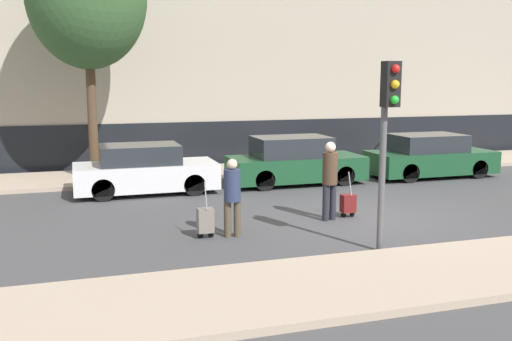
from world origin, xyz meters
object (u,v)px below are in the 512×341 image
parked_bicycle (395,151)px  parked_car_2 (430,157)px  parked_car_1 (295,162)px  pedestrian_right (330,176)px  trolley_left (205,220)px  trolley_right (348,203)px  parked_car_0 (144,170)px  pedestrian_left (232,193)px  traffic_light (387,118)px

parked_bicycle → parked_car_2: bearing=-97.0°
parked_car_1 → pedestrian_right: size_ratio=2.27×
trolley_left → trolley_right: (3.54, 0.71, -0.04)m
parked_car_0 → trolley_left: 5.01m
parked_car_1 → trolley_left: parked_car_1 is taller
parked_car_0 → parked_car_1: size_ratio=0.96×
pedestrian_right → trolley_right: (0.54, 0.12, -0.70)m
pedestrian_right → parked_bicycle: size_ratio=1.01×
parked_car_0 → trolley_right: size_ratio=3.65×
trolley_right → parked_car_2: bearing=39.7°
parked_car_2 → pedestrian_left: bearing=-148.3°
parked_car_0 → parked_car_2: (9.18, -0.08, 0.01)m
parked_car_0 → trolley_left: (0.63, -4.96, -0.28)m
pedestrian_left → trolley_left: (-0.54, 0.07, -0.54)m
pedestrian_left → trolley_left: size_ratio=1.39×
parked_car_0 → trolley_right: bearing=-45.6°
parked_car_0 → parked_bicycle: parked_car_0 is taller
parked_car_2 → pedestrian_left: size_ratio=2.55×
parked_car_2 → pedestrian_left: 9.42m
parked_car_1 → parked_bicycle: size_ratio=2.30×
parked_car_1 → parked_bicycle: (4.99, 2.53, -0.18)m
pedestrian_left → traffic_light: traffic_light is taller
trolley_right → parked_bicycle: parked_bicycle is taller
pedestrian_right → parked_bicycle: bearing=-143.2°
parked_car_2 → trolley_right: 6.53m
parked_car_2 → parked_bicycle: (0.33, 2.68, -0.16)m
parked_car_0 → parked_car_1: (4.52, 0.07, 0.03)m
pedestrian_right → parked_car_1: bearing=-114.4°
trolley_left → trolley_right: 3.61m
parked_car_1 → trolley_right: (-0.36, -4.32, -0.35)m
parked_car_1 → trolley_right: bearing=-94.7°
trolley_left → parked_car_0: bearing=97.3°
trolley_left → trolley_right: trolley_left is taller
trolley_right → traffic_light: traffic_light is taller
trolley_left → parked_bicycle: trolley_left is taller
parked_car_0 → trolley_right: parked_car_0 is taller
parked_car_1 → trolley_right: parked_car_1 is taller
parked_car_0 → traffic_light: 7.98m
parked_car_0 → pedestrian_left: pedestrian_left is taller
trolley_left → parked_car_2: bearing=29.7°
parked_car_1 → pedestrian_right: 4.54m
parked_car_2 → trolley_left: bearing=-150.3°
parked_car_2 → pedestrian_left: (-8.01, -4.95, 0.25)m
pedestrian_right → pedestrian_left: bearing=2.0°
trolley_left → pedestrian_right: 3.13m
pedestrian_left → parked_bicycle: size_ratio=0.91×
trolley_left → parked_bicycle: bearing=40.4°
traffic_light → pedestrian_left: bearing=141.8°
pedestrian_left → parked_car_1: bearing=64.5°
pedestrian_left → parked_bicycle: pedestrian_left is taller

